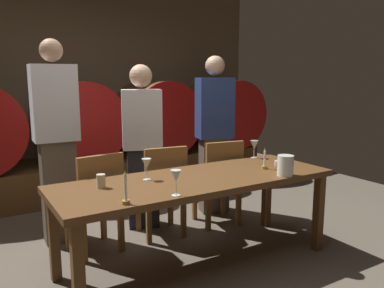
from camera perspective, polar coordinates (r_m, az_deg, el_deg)
ground_plane at (r=3.29m, az=-5.17°, el=-17.34°), size 7.55×7.55×0.00m
back_wall at (r=5.61m, az=-18.39°, el=8.13°), size 5.81×0.24×2.76m
barrel_shelf at (r=5.23m, az=-16.32°, el=-4.68°), size 5.23×0.90×0.44m
wine_barrel_center at (r=5.11m, az=-16.57°, el=3.19°), size 1.01×0.94×1.01m
wine_barrel_right at (r=5.48m, az=-5.51°, el=3.99°), size 1.01×0.94×1.01m
wine_barrel_far_right at (r=6.07m, az=4.39°, el=4.58°), size 1.01×0.94×1.01m
dining_table at (r=3.07m, az=0.75°, el=-6.25°), size 2.23×0.78×0.72m
chair_left at (r=3.40m, az=-13.87°, el=-7.78°), size 0.45×0.45×0.88m
chair_center at (r=3.64m, az=-4.36°, el=-6.33°), size 0.45×0.45×0.88m
chair_right at (r=3.93m, az=4.08°, el=-5.10°), size 0.45×0.45×0.88m
guest_left at (r=3.67m, az=-19.30°, el=0.48°), size 0.39×0.25×1.83m
guest_center at (r=3.86m, az=-7.32°, el=-0.21°), size 0.44×0.36×1.62m
guest_right at (r=4.26m, az=3.31°, el=1.54°), size 0.43×0.33×1.72m
candle_left at (r=2.45m, az=-9.72°, el=-7.36°), size 0.05×0.05×0.22m
candle_right at (r=3.37m, az=10.62°, el=-2.80°), size 0.05×0.05×0.18m
pitcher at (r=3.17m, az=13.58°, el=-3.10°), size 0.13×0.13×0.16m
wine_glass_left at (r=2.56m, az=-2.39°, el=-4.89°), size 0.07×0.07×0.18m
wine_glass_center at (r=2.97m, az=-6.71°, el=-2.98°), size 0.07×0.07×0.17m
wine_glass_right at (r=3.79m, az=9.13°, el=-0.21°), size 0.08×0.08×0.17m
cup_left at (r=2.83m, az=-13.23°, el=-5.34°), size 0.06×0.06×0.10m
cup_right at (r=3.37m, az=12.55°, el=-3.05°), size 0.07×0.07×0.08m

